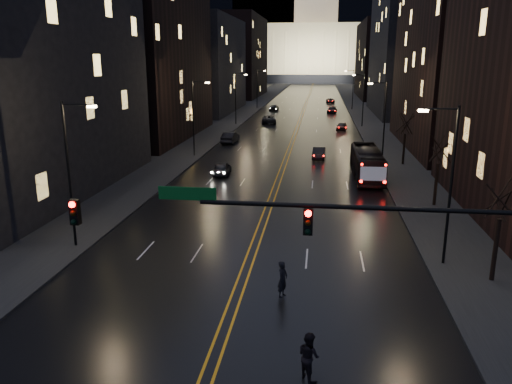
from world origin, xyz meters
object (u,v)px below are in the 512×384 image
(traffic_signal, at_px, (374,237))
(bus, at_px, (367,163))
(receding_car_a, at_px, (319,153))
(pedestrian_a, at_px, (283,279))
(pedestrian_b, at_px, (309,356))
(oncoming_car_a, at_px, (222,168))
(oncoming_car_b, at_px, (230,138))

(traffic_signal, distance_m, bus, 31.58)
(bus, height_order, receding_car_a, bus)
(pedestrian_a, distance_m, pedestrian_b, 6.54)
(bus, xyz_separation_m, receding_car_a, (-4.70, 9.41, -0.82))
(oncoming_car_a, bearing_deg, traffic_signal, 106.84)
(oncoming_car_b, height_order, receding_car_a, oncoming_car_b)
(bus, distance_m, oncoming_car_a, 14.38)
(bus, xyz_separation_m, oncoming_car_a, (-14.35, -0.33, -0.81))
(receding_car_a, bearing_deg, pedestrian_b, -87.85)
(pedestrian_a, bearing_deg, pedestrian_b, -145.18)
(traffic_signal, xyz_separation_m, pedestrian_b, (-2.22, -1.37, -4.17))
(traffic_signal, relative_size, oncoming_car_b, 3.66)
(traffic_signal, distance_m, oncoming_car_b, 52.58)
(bus, height_order, pedestrian_b, bus)
(oncoming_car_a, height_order, pedestrian_a, pedestrian_a)
(pedestrian_b, bearing_deg, oncoming_car_b, -26.34)
(traffic_signal, height_order, bus, traffic_signal)
(oncoming_car_a, relative_size, pedestrian_a, 2.17)
(traffic_signal, xyz_separation_m, bus, (2.59, 31.27, -3.61))
(traffic_signal, bearing_deg, bus, 85.26)
(bus, bearing_deg, pedestrian_a, -103.90)
(bus, xyz_separation_m, pedestrian_a, (-6.25, -26.27, -0.57))
(pedestrian_a, height_order, pedestrian_b, pedestrian_b)
(receding_car_a, xyz_separation_m, pedestrian_a, (-1.55, -35.68, 0.26))
(traffic_signal, bearing_deg, pedestrian_a, 126.15)
(traffic_signal, height_order, receding_car_a, traffic_signal)
(traffic_signal, relative_size, pedestrian_a, 9.37)
(oncoming_car_a, distance_m, receding_car_a, 13.71)
(receding_car_a, bearing_deg, bus, -61.15)
(bus, bearing_deg, traffic_signal, -95.26)
(oncoming_car_b, xyz_separation_m, pedestrian_a, (10.75, -45.38, 0.14))
(traffic_signal, distance_m, pedestrian_a, 7.48)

